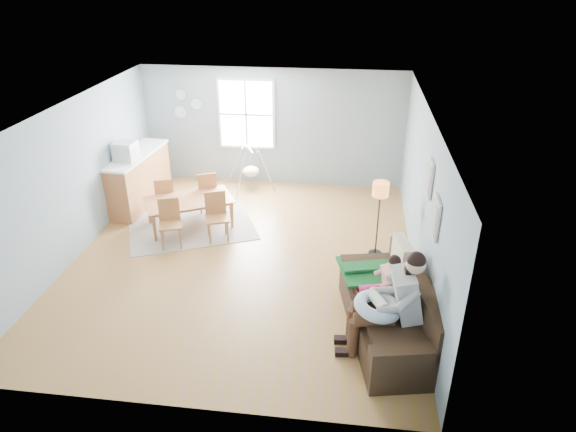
# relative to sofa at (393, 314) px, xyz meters

# --- Properties ---
(room) EXTENTS (8.40, 9.40, 3.90)m
(room) POSITION_rel_sofa_xyz_m (-2.52, 1.80, 2.09)
(room) COLOR olive
(window) EXTENTS (1.32, 0.08, 1.62)m
(window) POSITION_rel_sofa_xyz_m (-3.12, 5.26, 1.32)
(window) COLOR silver
(window) RESTS_ON room
(pictures) EXTENTS (0.05, 1.34, 0.74)m
(pictures) POSITION_rel_sofa_xyz_m (0.45, 0.75, 1.52)
(pictures) COLOR silver
(pictures) RESTS_ON room
(wall_plates) EXTENTS (0.67, 0.02, 0.66)m
(wall_plates) POSITION_rel_sofa_xyz_m (-4.52, 5.27, 1.50)
(wall_plates) COLOR #A2B5C3
(wall_plates) RESTS_ON room
(sofa) EXTENTS (1.44, 2.48, 0.94)m
(sofa) POSITION_rel_sofa_xyz_m (0.00, 0.00, 0.00)
(sofa) COLOR black
(sofa) RESTS_ON room
(green_throw) EXTENTS (1.24, 1.09, 0.04)m
(green_throw) POSITION_rel_sofa_xyz_m (-0.24, 0.74, 0.26)
(green_throw) COLOR #155C29
(green_throw) RESTS_ON sofa
(beige_pillow) EXTENTS (0.28, 0.60, 0.58)m
(beige_pillow) POSITION_rel_sofa_xyz_m (0.12, 0.65, 0.53)
(beige_pillow) COLOR beige
(beige_pillow) RESTS_ON sofa
(father) EXTENTS (1.14, 0.56, 1.56)m
(father) POSITION_rel_sofa_xyz_m (-0.08, -0.35, 0.50)
(father) COLOR gray
(father) RESTS_ON sofa
(nursing_pillow) EXTENTS (0.70, 0.69, 0.26)m
(nursing_pillow) POSITION_rel_sofa_xyz_m (-0.25, -0.39, 0.41)
(nursing_pillow) COLOR #AAC3D5
(nursing_pillow) RESTS_ON father
(infant) EXTENTS (0.27, 0.42, 0.16)m
(infant) POSITION_rel_sofa_xyz_m (-0.26, -0.35, 0.49)
(infant) COLOR silver
(infant) RESTS_ON nursing_pillow
(toddler) EXTENTS (0.61, 0.39, 0.91)m
(toddler) POSITION_rel_sofa_xyz_m (-0.13, 0.20, 0.46)
(toddler) COLOR white
(toddler) RESTS_ON sofa
(floor_lamp) EXTENTS (0.28, 0.28, 1.42)m
(floor_lamp) POSITION_rel_sofa_xyz_m (-0.17, 2.21, 0.84)
(floor_lamp) COLOR black
(floor_lamp) RESTS_ON room
(storage_cube) EXTENTS (0.49, 0.45, 0.52)m
(storage_cube) POSITION_rel_sofa_xyz_m (-0.04, -0.03, -0.07)
(storage_cube) COLOR white
(storage_cube) RESTS_ON room
(rug) EXTENTS (2.95, 2.65, 0.01)m
(rug) POSITION_rel_sofa_xyz_m (-3.81, 2.83, -0.33)
(rug) COLOR gray
(rug) RESTS_ON room
(dining_table) EXTENTS (1.92, 1.62, 0.59)m
(dining_table) POSITION_rel_sofa_xyz_m (-3.81, 2.83, -0.04)
(dining_table) COLOR #975431
(dining_table) RESTS_ON rug
(chair_sw) EXTENTS (0.52, 0.52, 0.90)m
(chair_sw) POSITION_rel_sofa_xyz_m (-3.96, 2.11, 0.18)
(chair_sw) COLOR brown
(chair_sw) RESTS_ON rug
(chair_se) EXTENTS (0.54, 0.54, 0.92)m
(chair_se) POSITION_rel_sofa_xyz_m (-3.17, 2.46, 0.19)
(chair_se) COLOR brown
(chair_se) RESTS_ON rug
(chair_nw) EXTENTS (0.51, 0.51, 0.86)m
(chair_nw) POSITION_rel_sofa_xyz_m (-4.45, 3.20, 0.15)
(chair_nw) COLOR brown
(chair_nw) RESTS_ON rug
(chair_ne) EXTENTS (0.54, 0.54, 0.90)m
(chair_ne) POSITION_rel_sofa_xyz_m (-3.65, 3.55, 0.17)
(chair_ne) COLOR brown
(chair_ne) RESTS_ON rug
(counter) EXTENTS (0.77, 2.10, 1.15)m
(counter) POSITION_rel_sofa_xyz_m (-5.22, 3.75, 0.25)
(counter) COLOR #975431
(counter) RESTS_ON room
(monitor) EXTENTS (0.45, 0.42, 0.39)m
(monitor) POSITION_rel_sofa_xyz_m (-5.23, 3.36, 1.01)
(monitor) COLOR #BABABF
(monitor) RESTS_ON counter
(baby_swing) EXTENTS (1.24, 1.25, 0.95)m
(baby_swing) POSITION_rel_sofa_xyz_m (-2.98, 4.90, 0.09)
(baby_swing) COLOR #BABABF
(baby_swing) RESTS_ON room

